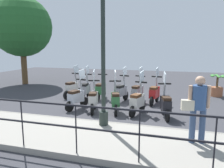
# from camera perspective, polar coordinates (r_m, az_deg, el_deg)

# --- Properties ---
(ground_plane) EXTENTS (28.00, 28.00, 0.00)m
(ground_plane) POSITION_cam_1_polar(r_m,az_deg,el_deg) (8.71, 2.80, -6.21)
(ground_plane) COLOR #38383D
(promenade_walkway) EXTENTS (2.20, 20.00, 0.15)m
(promenade_walkway) POSITION_cam_1_polar(r_m,az_deg,el_deg) (5.84, -4.65, -13.67)
(promenade_walkway) COLOR gray
(promenade_walkway) RESTS_ON ground_plane
(fence_railing) EXTENTS (0.04, 16.03, 1.07)m
(fence_railing) POSITION_cam_1_polar(r_m,az_deg,el_deg) (4.65, -9.45, -9.14)
(fence_railing) COLOR black
(fence_railing) RESTS_ON promenade_walkway
(lamp_post_near) EXTENTS (0.26, 0.90, 4.26)m
(lamp_post_near) POSITION_cam_1_polar(r_m,az_deg,el_deg) (6.08, -2.31, 6.36)
(lamp_post_near) COLOR #232D28
(lamp_post_near) RESTS_ON promenade_walkway
(pedestrian_with_bag) EXTENTS (0.37, 0.64, 1.59)m
(pedestrian_with_bag) POSITION_cam_1_polar(r_m,az_deg,el_deg) (5.42, 21.50, -4.98)
(pedestrian_with_bag) COLOR #384C70
(pedestrian_with_bag) RESTS_ON promenade_walkway
(tree_large) EXTENTS (3.75, 3.75, 5.51)m
(tree_large) POSITION_cam_1_polar(r_m,az_deg,el_deg) (15.22, -22.57, 13.64)
(tree_large) COLOR brown
(tree_large) RESTS_ON ground_plane
(potted_palm) EXTENTS (1.06, 0.66, 1.05)m
(potted_palm) POSITION_cam_1_polar(r_m,az_deg,el_deg) (11.78, 25.71, -0.76)
(potted_palm) COLOR #9E5B3D
(potted_palm) RESTS_ON ground_plane
(scooter_near_0) EXTENTS (1.22, 0.51, 1.54)m
(scooter_near_0) POSITION_cam_1_polar(r_m,az_deg,el_deg) (7.61, 13.77, -5.08)
(scooter_near_0) COLOR black
(scooter_near_0) RESTS_ON ground_plane
(scooter_near_1) EXTENTS (1.21, 0.52, 1.54)m
(scooter_near_1) POSITION_cam_1_polar(r_m,az_deg,el_deg) (7.81, 6.69, -4.48)
(scooter_near_1) COLOR black
(scooter_near_1) RESTS_ON ground_plane
(scooter_near_2) EXTENTS (1.20, 0.55, 1.54)m
(scooter_near_2) POSITION_cam_1_polar(r_m,az_deg,el_deg) (7.97, 0.89, -4.12)
(scooter_near_2) COLOR black
(scooter_near_2) RESTS_ON ground_plane
(scooter_near_3) EXTENTS (1.21, 0.52, 1.54)m
(scooter_near_3) POSITION_cam_1_polar(r_m,az_deg,el_deg) (8.11, -4.89, -3.91)
(scooter_near_3) COLOR black
(scooter_near_3) RESTS_ON ground_plane
(scooter_near_4) EXTENTS (1.20, 0.54, 1.54)m
(scooter_near_4) POSITION_cam_1_polar(r_m,az_deg,el_deg) (8.49, -9.21, -3.39)
(scooter_near_4) COLOR black
(scooter_near_4) RESTS_ON ground_plane
(scooter_far_0) EXTENTS (1.23, 0.47, 1.54)m
(scooter_far_0) POSITION_cam_1_polar(r_m,az_deg,el_deg) (9.33, 11.06, -2.26)
(scooter_far_0) COLOR black
(scooter_far_0) RESTS_ON ground_plane
(scooter_far_1) EXTENTS (1.21, 0.51, 1.54)m
(scooter_far_1) POSITION_cam_1_polar(r_m,az_deg,el_deg) (9.43, 6.68, -2.02)
(scooter_far_1) COLOR black
(scooter_far_1) RESTS_ON ground_plane
(scooter_far_2) EXTENTS (1.21, 0.52, 1.54)m
(scooter_far_2) POSITION_cam_1_polar(r_m,az_deg,el_deg) (9.50, 2.40, -1.87)
(scooter_far_2) COLOR black
(scooter_far_2) RESTS_ON ground_plane
(scooter_far_3) EXTENTS (1.23, 0.44, 1.54)m
(scooter_far_3) POSITION_cam_1_polar(r_m,az_deg,el_deg) (9.94, -2.95, -1.36)
(scooter_far_3) COLOR black
(scooter_far_3) RESTS_ON ground_plane
(scooter_far_4) EXTENTS (1.23, 0.44, 1.54)m
(scooter_far_4) POSITION_cam_1_polar(r_m,az_deg,el_deg) (10.02, -6.94, -1.33)
(scooter_far_4) COLOR black
(scooter_far_4) RESTS_ON ground_plane
(scooter_far_5) EXTENTS (1.21, 0.51, 1.54)m
(scooter_far_5) POSITION_cam_1_polar(r_m,az_deg,el_deg) (10.47, -10.34, -0.94)
(scooter_far_5) COLOR black
(scooter_far_5) RESTS_ON ground_plane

